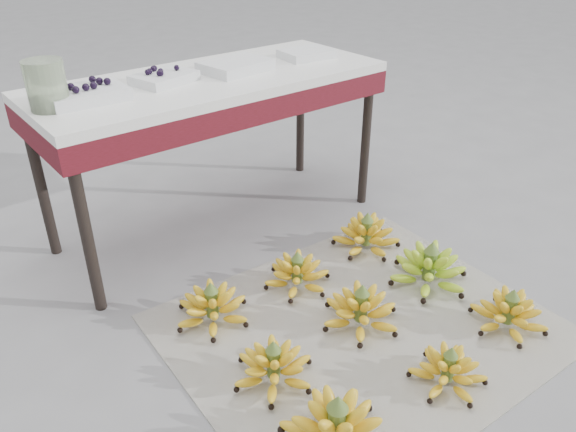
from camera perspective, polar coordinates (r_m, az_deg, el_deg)
ground at (r=1.99m, az=4.88°, el=-11.73°), size 60.00×60.00×0.00m
newspaper_mat at (r=2.01m, az=7.33°, el=-11.23°), size 1.30×1.11×0.01m
bunch_front_left at (r=1.61m, az=4.93°, el=-20.79°), size 0.35×0.35×0.19m
bunch_front_center at (r=1.84m, az=15.95°, el=-14.87°), size 0.26×0.26×0.14m
bunch_front_right at (r=2.11m, az=21.52°, el=-9.20°), size 0.33×0.33×0.16m
bunch_mid_left at (r=1.78m, az=-1.47°, el=-15.05°), size 0.33×0.33×0.16m
bunch_mid_center at (r=1.99m, az=7.41°, el=-9.49°), size 0.36×0.36×0.17m
bunch_mid_right at (r=2.23m, az=14.14°, el=-5.26°), size 0.37×0.37×0.19m
bunch_back_left at (r=2.01m, az=-7.69°, el=-9.16°), size 0.29×0.29×0.16m
bunch_back_center at (r=2.16m, az=0.95°, el=-5.91°), size 0.33×0.33×0.16m
bunch_back_right at (r=2.41m, az=7.95°, el=-1.99°), size 0.31×0.31×0.17m
vendor_table at (r=2.36m, az=-7.71°, el=12.09°), size 1.44×0.58×0.69m
tray_far_left at (r=2.13m, az=-19.84°, el=11.59°), size 0.27×0.20×0.07m
tray_left at (r=2.27m, az=-12.50°, el=13.58°), size 0.26×0.21×0.06m
tray_right at (r=2.40m, az=-5.34°, el=14.96°), size 0.30×0.23×0.04m
tray_far_right at (r=2.61m, az=1.92°, el=16.16°), size 0.24×0.18×0.04m
glass_jar at (r=2.06m, az=-23.33°, el=12.11°), size 0.17×0.17×0.16m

